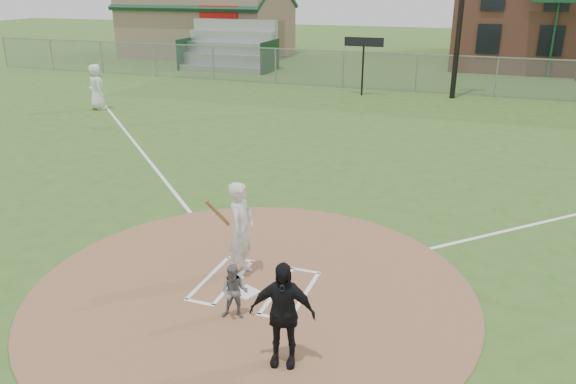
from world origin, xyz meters
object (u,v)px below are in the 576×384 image
(home_plate, at_px, (246,292))
(catcher, at_px, (235,292))
(ondeck_player, at_px, (96,87))
(batter_at_plate, at_px, (241,229))
(umpire, at_px, (282,314))

(home_plate, relative_size, catcher, 0.40)
(home_plate, bearing_deg, catcher, -79.52)
(home_plate, distance_m, ondeck_player, 18.39)
(ondeck_player, distance_m, batter_at_plate, 17.63)
(batter_at_plate, bearing_deg, umpire, -53.68)
(home_plate, distance_m, catcher, 0.95)
(umpire, xyz_separation_m, ondeck_player, (-14.49, 14.49, 0.16))
(umpire, distance_m, ondeck_player, 20.49)
(catcher, relative_size, umpire, 0.59)
(catcher, xyz_separation_m, ondeck_player, (-13.29, 13.63, 0.51))
(home_plate, height_order, catcher, catcher)
(catcher, bearing_deg, batter_at_plate, 96.26)
(home_plate, bearing_deg, umpire, -51.14)
(catcher, distance_m, batter_at_plate, 1.63)
(umpire, relative_size, batter_at_plate, 0.88)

